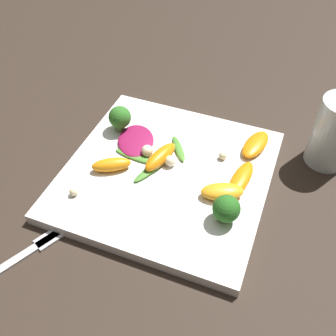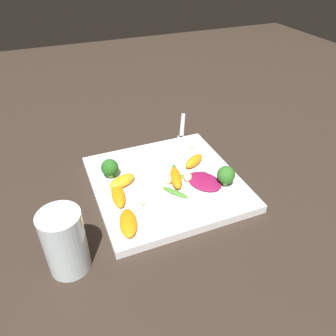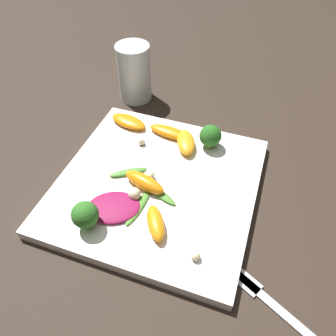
# 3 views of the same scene
# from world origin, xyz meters

# --- Properties ---
(ground_plane) EXTENTS (2.40, 2.40, 0.00)m
(ground_plane) POSITION_xyz_m (0.00, 0.00, 0.00)
(ground_plane) COLOR #2D231C
(plate) EXTENTS (0.30, 0.30, 0.02)m
(plate) POSITION_xyz_m (0.00, 0.00, 0.01)
(plate) COLOR white
(plate) RESTS_ON ground_plane
(drinking_glass) EXTENTS (0.07, 0.07, 0.12)m
(drinking_glass) POSITION_xyz_m (-0.22, -0.13, 0.06)
(drinking_glass) COLOR silver
(drinking_glass) RESTS_ON ground_plane
(fork) EXTENTS (0.09, 0.16, 0.01)m
(fork) POSITION_xyz_m (0.13, 0.20, 0.00)
(fork) COLOR #B2B2B7
(fork) RESTS_ON ground_plane
(radicchio_leaf_0) EXTENTS (0.09, 0.10, 0.01)m
(radicchio_leaf_0) POSITION_xyz_m (0.07, -0.04, 0.02)
(radicchio_leaf_0) COLOR maroon
(radicchio_leaf_0) RESTS_ON plate
(orange_segment_0) EXTENTS (0.04, 0.07, 0.02)m
(orange_segment_0) POSITION_xyz_m (0.02, -0.01, 0.03)
(orange_segment_0) COLOR orange
(orange_segment_0) RESTS_ON plate
(orange_segment_1) EXTENTS (0.04, 0.08, 0.01)m
(orange_segment_1) POSITION_xyz_m (-0.11, -0.02, 0.03)
(orange_segment_1) COLOR orange
(orange_segment_1) RESTS_ON plate
(orange_segment_2) EXTENTS (0.06, 0.05, 0.02)m
(orange_segment_2) POSITION_xyz_m (0.08, 0.03, 0.03)
(orange_segment_2) COLOR orange
(orange_segment_2) RESTS_ON plate
(orange_segment_3) EXTENTS (0.07, 0.05, 0.02)m
(orange_segment_3) POSITION_xyz_m (-0.09, 0.02, 0.03)
(orange_segment_3) COLOR orange
(orange_segment_3) RESTS_ON plate
(orange_segment_4) EXTENTS (0.05, 0.08, 0.01)m
(orange_segment_4) POSITION_xyz_m (-0.11, -0.10, 0.03)
(orange_segment_4) COLOR orange
(orange_segment_4) RESTS_ON plate
(broccoli_floret_0) EXTENTS (0.04, 0.04, 0.04)m
(broccoli_floret_0) POSITION_xyz_m (0.11, -0.06, 0.04)
(broccoli_floret_0) COLOR #84AD5B
(broccoli_floret_0) RESTS_ON plate
(broccoli_floret_1) EXTENTS (0.04, 0.04, 0.04)m
(broccoli_floret_1) POSITION_xyz_m (-0.11, 0.06, 0.04)
(broccoli_floret_1) COLOR #84AD5B
(broccoli_floret_1) RESTS_ON plate
(arugula_sprig_0) EXTENTS (0.04, 0.07, 0.01)m
(arugula_sprig_0) POSITION_xyz_m (0.02, 0.01, 0.02)
(arugula_sprig_0) COLOR #47842D
(arugula_sprig_0) RESTS_ON plate
(arugula_sprig_1) EXTENTS (0.07, 0.02, 0.00)m
(arugula_sprig_1) POSITION_xyz_m (0.06, -0.01, 0.02)
(arugula_sprig_1) COLOR #47842D
(arugula_sprig_1) RESTS_ON plate
(arugula_sprig_2) EXTENTS (0.05, 0.06, 0.01)m
(arugula_sprig_2) POSITION_xyz_m (0.00, -0.05, 0.02)
(arugula_sprig_2) COLOR #47842D
(arugula_sprig_2) RESTS_ON plate
(macadamia_nut_0) EXTENTS (0.02, 0.02, 0.02)m
(macadamia_nut_0) POSITION_xyz_m (0.04, -0.02, 0.03)
(macadamia_nut_0) COLOR beige
(macadamia_nut_0) RESTS_ON plate
(macadamia_nut_1) EXTENTS (0.01, 0.01, 0.01)m
(macadamia_nut_1) POSITION_xyz_m (-0.07, -0.06, 0.02)
(macadamia_nut_1) COLOR beige
(macadamia_nut_1) RESTS_ON plate
(macadamia_nut_2) EXTENTS (0.02, 0.02, 0.02)m
(macadamia_nut_2) POSITION_xyz_m (-0.00, -0.01, 0.03)
(macadamia_nut_2) COLOR beige
(macadamia_nut_2) RESTS_ON plate
(macadamia_nut_3) EXTENTS (0.01, 0.01, 0.01)m
(macadamia_nut_3) POSITION_xyz_m (0.11, 0.09, 0.02)
(macadamia_nut_3) COLOR beige
(macadamia_nut_3) RESTS_ON plate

